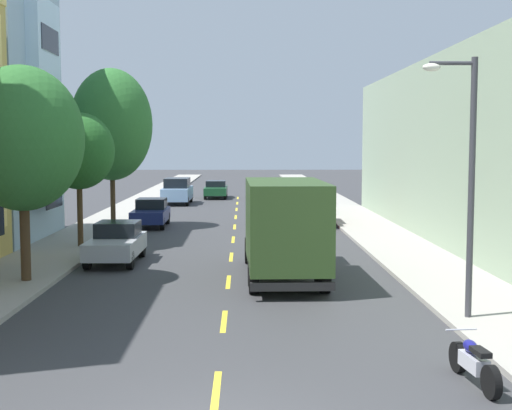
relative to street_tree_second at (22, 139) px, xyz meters
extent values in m
plane|color=#38383A|center=(6.40, 18.29, -4.60)|extent=(160.00, 160.00, 0.00)
cube|color=#A39E93|center=(-0.70, 16.29, -4.53)|extent=(3.20, 120.00, 0.14)
cube|color=#A39E93|center=(13.50, 16.29, -4.53)|extent=(3.20, 120.00, 0.14)
cube|color=yellow|center=(6.40, -9.71, -4.60)|extent=(0.14, 2.20, 0.01)
cube|color=yellow|center=(6.40, -4.71, -4.60)|extent=(0.14, 2.20, 0.01)
cube|color=yellow|center=(6.40, 0.29, -4.60)|extent=(0.14, 2.20, 0.01)
cube|color=yellow|center=(6.40, 5.29, -4.60)|extent=(0.14, 2.20, 0.01)
cube|color=yellow|center=(6.40, 10.29, -4.60)|extent=(0.14, 2.20, 0.01)
cube|color=yellow|center=(6.40, 15.29, -4.60)|extent=(0.14, 2.20, 0.01)
cube|color=yellow|center=(6.40, 20.29, -4.60)|extent=(0.14, 2.20, 0.01)
cube|color=yellow|center=(6.40, 25.29, -4.60)|extent=(0.14, 2.20, 0.01)
cube|color=yellow|center=(6.40, 30.29, -4.60)|extent=(0.14, 2.20, 0.01)
cube|color=yellow|center=(6.40, 35.29, -4.60)|extent=(0.14, 2.20, 0.01)
cube|color=#CAE7FE|center=(-2.02, 9.84, 1.68)|extent=(0.55, 3.54, 9.07)
cube|color=#1E232D|center=(-1.73, 9.84, -2.51)|extent=(0.04, 2.69, 1.10)
cube|color=#1E232D|center=(-1.73, 9.84, 0.98)|extent=(0.04, 2.69, 1.10)
cube|color=#1E232D|center=(-1.73, 9.84, 4.47)|extent=(0.04, 2.69, 1.10)
cylinder|color=#47331E|center=(0.00, 0.00, -3.08)|extent=(0.31, 0.31, 2.78)
ellipsoid|color=#2D6B2D|center=(0.00, 0.00, 0.01)|extent=(3.82, 3.82, 4.54)
cylinder|color=#47331E|center=(0.00, 7.39, -3.06)|extent=(0.24, 0.24, 2.81)
ellipsoid|color=#235B23|center=(0.00, 7.39, -0.45)|extent=(2.98, 2.98, 3.22)
cylinder|color=#47331E|center=(0.00, 14.78, -2.90)|extent=(0.26, 0.26, 3.13)
ellipsoid|color=#2D6B2D|center=(0.00, 14.78, 0.85)|extent=(4.24, 4.24, 5.83)
cylinder|color=#38383D|center=(12.50, -4.93, -1.26)|extent=(0.16, 0.16, 6.40)
cylinder|color=#38383D|center=(11.95, -4.93, 1.79)|extent=(1.10, 0.10, 0.10)
ellipsoid|color=silver|center=(11.45, -4.93, 1.69)|extent=(0.44, 0.28, 0.20)
cube|color=#2D471E|center=(8.22, 0.02, -2.64)|extent=(2.51, 5.40, 2.61)
cube|color=#2D471E|center=(8.14, 3.85, -2.84)|extent=(2.34, 1.95, 2.20)
cube|color=black|center=(8.12, 4.75, -2.36)|extent=(2.02, 0.12, 0.97)
cube|color=black|center=(8.28, -2.57, -4.17)|extent=(2.40, 0.21, 0.24)
cylinder|color=black|center=(9.20, 3.92, -4.12)|extent=(0.30, 0.97, 0.96)
cylinder|color=black|center=(7.08, 3.87, -4.12)|extent=(0.30, 0.97, 0.96)
cylinder|color=black|center=(9.31, -1.43, -4.12)|extent=(0.30, 0.97, 0.96)
cylinder|color=black|center=(7.19, -1.47, -4.12)|extent=(0.30, 0.97, 0.96)
cylinder|color=black|center=(9.29, -0.33, -4.12)|extent=(0.30, 0.97, 0.96)
cylinder|color=black|center=(7.17, -0.37, -4.12)|extent=(0.30, 0.97, 0.96)
cube|color=#195B60|center=(10.75, 22.35, -3.82)|extent=(2.06, 4.85, 0.90)
cube|color=black|center=(10.75, 22.35, -3.02)|extent=(1.78, 2.82, 0.70)
cylinder|color=black|center=(11.66, 23.96, -4.27)|extent=(0.24, 0.67, 0.66)
cylinder|color=black|center=(9.93, 24.00, -4.27)|extent=(0.24, 0.67, 0.66)
cylinder|color=black|center=(11.58, 20.70, -4.27)|extent=(0.24, 0.67, 0.66)
cylinder|color=black|center=(9.85, 20.74, -4.27)|extent=(0.24, 0.67, 0.66)
cube|color=navy|center=(1.90, 15.34, -3.96)|extent=(1.78, 4.02, 0.62)
cube|color=black|center=(1.90, 15.82, -3.38)|extent=(1.55, 1.70, 0.55)
cylinder|color=black|center=(1.15, 13.97, -4.27)|extent=(0.23, 0.66, 0.66)
cylinder|color=black|center=(2.67, 13.99, -4.27)|extent=(0.23, 0.66, 0.66)
cylinder|color=black|center=(1.13, 16.69, -4.27)|extent=(0.23, 0.66, 0.66)
cylinder|color=black|center=(2.65, 16.71, -4.27)|extent=(0.23, 0.66, 0.66)
cube|color=silver|center=(10.73, 32.97, -3.87)|extent=(2.05, 5.32, 0.80)
cube|color=black|center=(10.74, 34.13, -3.17)|extent=(1.78, 1.61, 0.60)
cylinder|color=black|center=(11.64, 34.76, -4.27)|extent=(0.23, 0.66, 0.66)
cylinder|color=black|center=(9.86, 34.78, -4.27)|extent=(0.23, 0.66, 0.66)
cylinder|color=black|center=(11.61, 31.16, -4.27)|extent=(0.23, 0.66, 0.66)
cylinder|color=black|center=(9.83, 31.18, -4.27)|extent=(0.23, 0.66, 0.66)
cube|color=#B2B5BA|center=(2.11, 3.99, -3.96)|extent=(1.77, 4.01, 0.62)
cube|color=black|center=(2.11, 4.47, -3.38)|extent=(1.55, 1.69, 0.55)
cylinder|color=black|center=(1.34, 2.64, -4.27)|extent=(0.23, 0.66, 0.66)
cylinder|color=black|center=(2.86, 2.62, -4.27)|extent=(0.23, 0.66, 0.66)
cylinder|color=black|center=(1.36, 5.36, -4.27)|extent=(0.23, 0.66, 0.66)
cylinder|color=black|center=(2.88, 5.34, -4.27)|extent=(0.23, 0.66, 0.66)
cube|color=maroon|center=(10.65, 16.41, -3.82)|extent=(2.03, 4.83, 0.90)
cube|color=black|center=(10.65, 16.41, -3.02)|extent=(1.76, 2.81, 0.70)
cylinder|color=black|center=(11.54, 18.03, -4.27)|extent=(0.23, 0.66, 0.66)
cylinder|color=black|center=(9.81, 18.06, -4.27)|extent=(0.23, 0.66, 0.66)
cylinder|color=black|center=(11.49, 14.76, -4.27)|extent=(0.23, 0.66, 0.66)
cylinder|color=black|center=(9.76, 14.79, -4.27)|extent=(0.23, 0.66, 0.66)
cube|color=#7A9EC6|center=(1.97, 29.70, -3.82)|extent=(2.00, 4.82, 0.90)
cube|color=black|center=(1.97, 29.70, -3.02)|extent=(1.74, 2.80, 0.70)
cylinder|color=black|center=(1.09, 28.08, -4.27)|extent=(0.23, 0.66, 0.66)
cylinder|color=black|center=(2.82, 28.06, -4.27)|extent=(0.23, 0.66, 0.66)
cylinder|color=black|center=(1.12, 31.34, -4.27)|extent=(0.23, 0.66, 0.66)
cylinder|color=black|center=(2.85, 31.33, -4.27)|extent=(0.23, 0.66, 0.66)
cube|color=#AD1E1E|center=(10.74, 38.74, -3.96)|extent=(1.91, 4.73, 0.62)
cube|color=black|center=(10.75, 38.37, -3.38)|extent=(1.66, 2.85, 0.55)
cylinder|color=black|center=(11.51, 40.36, -4.27)|extent=(0.23, 0.66, 0.66)
cylinder|color=black|center=(9.91, 40.32, -4.27)|extent=(0.23, 0.66, 0.66)
cylinder|color=black|center=(11.57, 37.16, -4.27)|extent=(0.23, 0.66, 0.66)
cylinder|color=black|center=(9.98, 37.13, -4.27)|extent=(0.23, 0.66, 0.66)
cube|color=#194C28|center=(4.60, 35.28, -3.97)|extent=(1.80, 4.50, 0.60)
cube|color=black|center=(4.60, 35.51, -3.42)|extent=(1.58, 2.16, 0.50)
cylinder|color=black|center=(3.81, 33.75, -4.27)|extent=(0.22, 0.66, 0.66)
cylinder|color=black|center=(5.39, 33.75, -4.27)|extent=(0.22, 0.66, 0.66)
cylinder|color=black|center=(3.81, 36.81, -4.27)|extent=(0.22, 0.66, 0.66)
cylinder|color=black|center=(5.39, 36.81, -4.27)|extent=(0.22, 0.66, 0.66)
cylinder|color=black|center=(11.08, -8.72, -4.30)|extent=(0.20, 0.61, 0.60)
cylinder|color=black|center=(11.22, -10.16, -4.30)|extent=(0.20, 0.61, 0.60)
cube|color=silver|center=(11.15, -9.44, -4.18)|extent=(0.36, 0.84, 0.28)
ellipsoid|color=navy|center=(11.13, -9.27, -3.92)|extent=(0.24, 0.48, 0.22)
cube|color=black|center=(11.18, -9.70, -3.90)|extent=(0.27, 0.54, 0.10)
cylinder|color=silver|center=(11.09, -8.83, -3.72)|extent=(0.62, 0.09, 0.03)
camera|label=1|loc=(6.91, -21.93, -0.16)|focal=48.98mm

